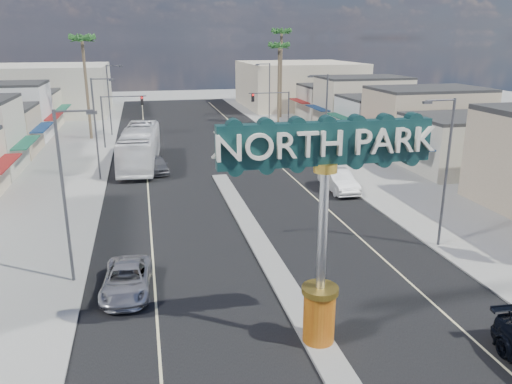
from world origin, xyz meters
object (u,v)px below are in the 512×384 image
streetlight_r_far (268,93)px  car_parked_left (157,165)px  palm_right_far (282,37)px  streetlight_l_mid (97,124)px  streetlight_l_near (67,189)px  palm_left_far (82,44)px  streetlight_r_near (445,166)px  suv_left (127,280)px  car_parked_right (339,181)px  streetlight_r_mid (325,116)px  city_bus (140,147)px  gateway_sign (324,209)px  traffic_signal_right (274,106)px  traffic_signal_left (119,111)px  palm_right_mid (279,50)px  streetlight_l_far (110,97)px

streetlight_r_far → car_parked_left: streetlight_r_far is taller
palm_right_far → streetlight_l_mid: bearing=-128.5°
streetlight_l_near → streetlight_l_mid: same height
palm_left_far → palm_right_far: palm_right_far is taller
streetlight_r_near → suv_left: 18.87m
streetlight_l_mid → car_parked_right: bearing=-21.7°
suv_left → car_parked_left: bearing=88.4°
streetlight_r_mid → city_bus: size_ratio=0.66×
suv_left → car_parked_right: 21.89m
streetlight_r_mid → city_bus: 18.38m
car_parked_left → car_parked_right: size_ratio=0.84×
gateway_sign → streetlight_r_near: bearing=37.6°
gateway_sign → traffic_signal_right: size_ratio=1.53×
traffic_signal_left → streetlight_r_far: streetlight_r_far is taller
gateway_sign → traffic_signal_right: bearing=77.7°
streetlight_r_far → city_bus: (-17.43, -17.11, -3.17)m
streetlight_r_far → city_bus: size_ratio=0.66×
streetlight_r_near → palm_right_mid: (2.57, 46.00, 5.54)m
traffic_signal_right → car_parked_right: traffic_signal_right is taller
palm_right_mid → gateway_sign: bearing=-103.5°
car_parked_left → palm_right_mid: bearing=46.6°
traffic_signal_left → streetlight_l_near: (-1.25, -33.99, 0.79)m
streetlight_r_far → palm_right_mid: palm_right_mid is taller
streetlight_r_mid → traffic_signal_right: bearing=95.1°
streetlight_r_near → palm_right_far: 52.71m
suv_left → city_bus: (0.84, 26.61, 1.20)m
city_bus → streetlight_r_near: bearing=-49.9°
streetlight_l_near → streetlight_r_mid: same height
streetlight_l_near → palm_right_mid: size_ratio=0.74×
car_parked_left → palm_left_far: bearing=106.1°
palm_right_mid → suv_left: (-20.84, -47.71, -9.91)m
streetlight_l_mid → city_bus: streetlight_l_mid is taller
streetlight_l_mid → suv_left: streetlight_l_mid is taller
streetlight_r_near → streetlight_r_mid: (0.00, 20.00, 0.00)m
gateway_sign → suv_left: bearing=141.2°
streetlight_r_mid → streetlight_l_near: bearing=-136.2°
streetlight_l_far → car_parked_right: (19.43, -29.72, -4.18)m
gateway_sign → streetlight_r_mid: 29.91m
streetlight_r_mid → palm_right_far: bearing=81.9°
gateway_sign → traffic_signal_left: size_ratio=1.53×
car_parked_right → traffic_signal_left: bearing=130.7°
streetlight_l_near → palm_right_mid: bearing=63.0°
streetlight_r_mid → suv_left: bearing=-130.1°
gateway_sign → palm_right_mid: (13.00, 54.02, 4.67)m
streetlight_l_mid → streetlight_l_far: (0.00, 22.00, 0.00)m
streetlight_r_near → streetlight_l_mid: bearing=136.2°
streetlight_l_mid → palm_left_far: 21.16m
traffic_signal_right → streetlight_r_mid: size_ratio=0.67×
palm_left_far → palm_right_mid: bearing=13.0°
suv_left → streetlight_l_near: bearing=150.6°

